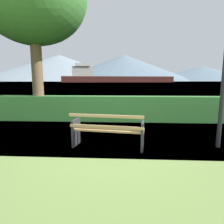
# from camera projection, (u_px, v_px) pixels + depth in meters

# --- Properties ---
(ground_plane) EXTENTS (1400.00, 1400.00, 0.00)m
(ground_plane) POSITION_uv_depth(u_px,v_px,m) (108.00, 147.00, 4.89)
(ground_plane) COLOR olive
(water_surface) EXTENTS (620.00, 620.00, 0.00)m
(water_surface) POSITION_uv_depth(u_px,v_px,m) (123.00, 82.00, 309.68)
(water_surface) COLOR slate
(water_surface) RESTS_ON ground_plane
(park_bench) EXTENTS (1.82, 0.81, 0.87)m
(park_bench) POSITION_uv_depth(u_px,v_px,m) (108.00, 131.00, 4.76)
(park_bench) COLOR tan
(park_bench) RESTS_ON ground_plane
(hedge_row) EXTENTS (11.86, 0.60, 1.01)m
(hedge_row) POSITION_uv_depth(u_px,v_px,m) (114.00, 109.00, 7.98)
(hedge_row) COLOR #387A33
(hedge_row) RESTS_ON ground_plane
(cargo_ship_large) EXTENTS (107.98, 40.07, 17.31)m
(cargo_ship_large) POSITION_uv_depth(u_px,v_px,m) (110.00, 77.00, 188.46)
(cargo_ship_large) COLOR #471E19
(cargo_ship_large) RESTS_ON water_surface
(distant_hills) EXTENTS (777.62, 424.88, 72.98)m
(distant_hills) POSITION_uv_depth(u_px,v_px,m) (105.00, 69.00, 551.83)
(distant_hills) COLOR gray
(distant_hills) RESTS_ON ground_plane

